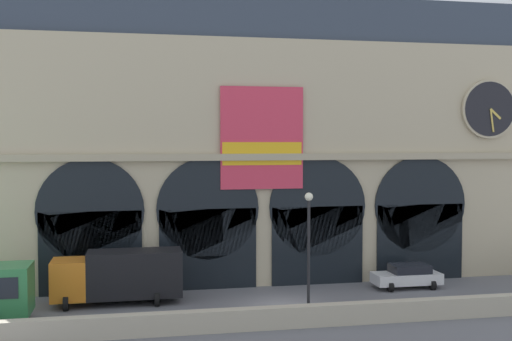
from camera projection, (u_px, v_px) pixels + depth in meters
ground_plane at (281, 306)px, 36.51m from camera, size 200.00×200.00×0.00m
quay_parapet_wall at (300, 316)px, 32.37m from camera, size 90.00×0.70×1.11m
station_building at (257, 143)px, 43.38m from camera, size 38.31×5.36×19.39m
box_truck_midwest at (119, 275)px, 36.94m from camera, size 7.50×2.91×3.12m
car_mideast at (407, 276)px, 40.93m from camera, size 4.40×2.22×1.55m
street_lamp_quayside at (309, 239)px, 33.10m from camera, size 0.44×0.44×6.90m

